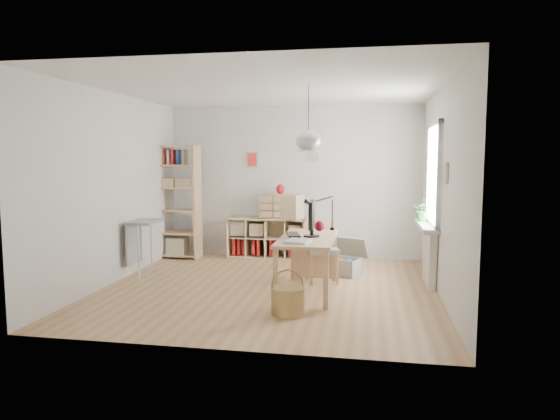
% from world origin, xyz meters
% --- Properties ---
extents(ground, '(4.50, 4.50, 0.00)m').
position_xyz_m(ground, '(0.00, 0.00, 0.00)').
color(ground, '#A88254').
rests_on(ground, ground).
extents(room_shell, '(4.50, 4.50, 4.50)m').
position_xyz_m(room_shell, '(0.55, -0.15, 2.00)').
color(room_shell, silver).
rests_on(room_shell, ground).
extents(window_unit, '(0.07, 1.16, 1.46)m').
position_xyz_m(window_unit, '(2.23, 0.60, 1.55)').
color(window_unit, white).
rests_on(window_unit, ground).
extents(radiator, '(0.10, 0.80, 0.80)m').
position_xyz_m(radiator, '(2.19, 0.60, 0.40)').
color(radiator, silver).
rests_on(radiator, ground).
extents(windowsill, '(0.22, 1.20, 0.06)m').
position_xyz_m(windowsill, '(2.14, 0.60, 0.83)').
color(windowsill, silver).
rests_on(windowsill, radiator).
extents(desk, '(0.70, 1.50, 0.75)m').
position_xyz_m(desk, '(0.55, -0.15, 0.66)').
color(desk, tan).
rests_on(desk, ground).
extents(cube_shelf, '(1.40, 0.38, 0.72)m').
position_xyz_m(cube_shelf, '(-0.47, 2.08, 0.30)').
color(cube_shelf, tan).
rests_on(cube_shelf, ground).
extents(tall_bookshelf, '(0.80, 0.38, 2.00)m').
position_xyz_m(tall_bookshelf, '(-2.04, 1.80, 1.09)').
color(tall_bookshelf, tan).
rests_on(tall_bookshelf, ground).
extents(side_table, '(0.40, 0.55, 0.85)m').
position_xyz_m(side_table, '(-2.04, 0.35, 0.67)').
color(side_table, '#98989A').
rests_on(side_table, ground).
extents(chair, '(0.54, 0.54, 0.89)m').
position_xyz_m(chair, '(0.67, 0.52, 0.51)').
color(chair, '#98989A').
rests_on(chair, ground).
extents(wicker_basket, '(0.38, 0.38, 0.53)m').
position_xyz_m(wicker_basket, '(0.44, -1.09, 0.17)').
color(wicker_basket, olive).
rests_on(wicker_basket, ground).
extents(storage_chest, '(0.70, 0.74, 0.54)m').
position_xyz_m(storage_chest, '(0.98, 1.00, 0.18)').
color(storage_chest, '#B7B7B2').
rests_on(storage_chest, ground).
extents(monitor, '(0.22, 0.54, 0.47)m').
position_xyz_m(monitor, '(0.60, -0.12, 1.01)').
color(monitor, black).
rests_on(monitor, desk).
extents(keyboard, '(0.25, 0.44, 0.02)m').
position_xyz_m(keyboard, '(0.34, -0.05, 0.76)').
color(keyboard, black).
rests_on(keyboard, desk).
extents(task_lamp, '(0.43, 0.16, 0.46)m').
position_xyz_m(task_lamp, '(0.61, 0.46, 1.06)').
color(task_lamp, black).
rests_on(task_lamp, desk).
extents(yarn_ball, '(0.14, 0.14, 0.14)m').
position_xyz_m(yarn_ball, '(0.65, 0.40, 0.82)').
color(yarn_ball, '#550B1B').
rests_on(yarn_ball, desk).
extents(paper_tray, '(0.32, 0.38, 0.03)m').
position_xyz_m(paper_tray, '(0.49, -0.61, 0.77)').
color(paper_tray, silver).
rests_on(paper_tray, desk).
extents(drawer_chest, '(0.81, 0.55, 0.42)m').
position_xyz_m(drawer_chest, '(-0.18, 2.04, 0.93)').
color(drawer_chest, tan).
rests_on(drawer_chest, cube_shelf).
extents(red_vase, '(0.15, 0.15, 0.18)m').
position_xyz_m(red_vase, '(-0.20, 2.04, 1.23)').
color(red_vase, '#A30D17').
rests_on(red_vase, drawer_chest).
extents(potted_plant, '(0.34, 0.30, 0.33)m').
position_xyz_m(potted_plant, '(2.12, 0.91, 1.03)').
color(potted_plant, '#2F6F29').
rests_on(potted_plant, windowsill).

